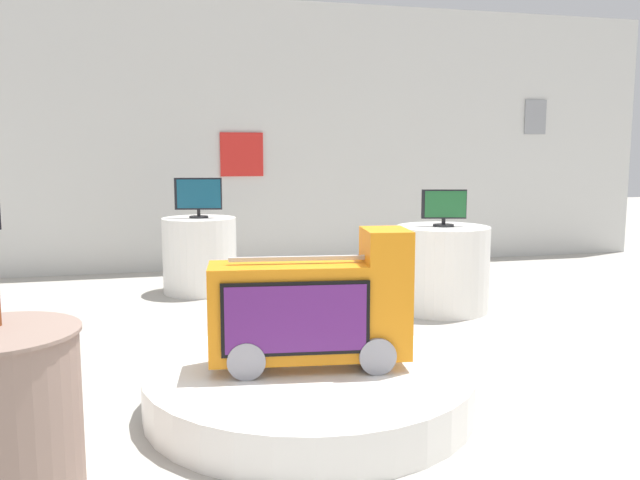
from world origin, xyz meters
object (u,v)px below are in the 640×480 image
(display_pedestal_left_rear, at_px, (200,255))
(side_table_round, at_px, (0,413))
(main_display_pedestal, at_px, (309,387))
(tv_on_center_rear, at_px, (444,207))
(novelty_firetruck_tv, at_px, (313,312))
(tv_on_left_rear, at_px, (198,196))
(display_pedestal_center_rear, at_px, (442,268))

(display_pedestal_left_rear, distance_m, side_table_round, 4.15)
(main_display_pedestal, distance_m, tv_on_center_rear, 2.78)
(main_display_pedestal, distance_m, display_pedestal_left_rear, 3.39)
(novelty_firetruck_tv, height_order, side_table_round, novelty_firetruck_tv)
(display_pedestal_left_rear, bearing_deg, main_display_pedestal, -82.91)
(display_pedestal_left_rear, distance_m, tv_on_left_rear, 0.62)
(tv_on_left_rear, bearing_deg, display_pedestal_left_rear, 101.19)
(tv_on_left_rear, bearing_deg, display_pedestal_center_rear, -32.07)
(main_display_pedestal, bearing_deg, display_pedestal_center_rear, 49.00)
(main_display_pedestal, xyz_separation_m, novelty_firetruck_tv, (0.02, -0.01, 0.45))
(main_display_pedestal, relative_size, display_pedestal_left_rear, 2.39)
(main_display_pedestal, xyz_separation_m, display_pedestal_center_rear, (1.74, 2.00, 0.27))
(side_table_round, bearing_deg, main_display_pedestal, 23.58)
(tv_on_center_rear, bearing_deg, novelty_firetruck_tv, -130.57)
(tv_on_center_rear, relative_size, side_table_round, 0.56)
(tv_on_left_rear, bearing_deg, tv_on_center_rear, -32.14)
(novelty_firetruck_tv, bearing_deg, display_pedestal_center_rear, 49.50)
(display_pedestal_center_rear, bearing_deg, tv_on_left_rear, 147.93)
(display_pedestal_left_rear, xyz_separation_m, tv_on_left_rear, (0.00, -0.00, 0.62))
(novelty_firetruck_tv, height_order, display_pedestal_center_rear, novelty_firetruck_tv)
(tv_on_center_rear, bearing_deg, main_display_pedestal, -131.07)
(display_pedestal_left_rear, distance_m, display_pedestal_center_rear, 2.54)
(display_pedestal_left_rear, relative_size, display_pedestal_center_rear, 0.91)
(main_display_pedestal, bearing_deg, display_pedestal_left_rear, 97.09)
(display_pedestal_left_rear, bearing_deg, side_table_round, -105.07)
(novelty_firetruck_tv, bearing_deg, main_display_pedestal, 156.27)
(tv_on_left_rear, bearing_deg, novelty_firetruck_tv, -82.57)
(novelty_firetruck_tv, relative_size, tv_on_left_rear, 2.39)
(display_pedestal_center_rear, bearing_deg, novelty_firetruck_tv, -130.50)
(main_display_pedestal, distance_m, display_pedestal_center_rear, 2.66)
(side_table_round, bearing_deg, novelty_firetruck_tv, 22.97)
(tv_on_left_rear, relative_size, display_pedestal_center_rear, 0.56)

